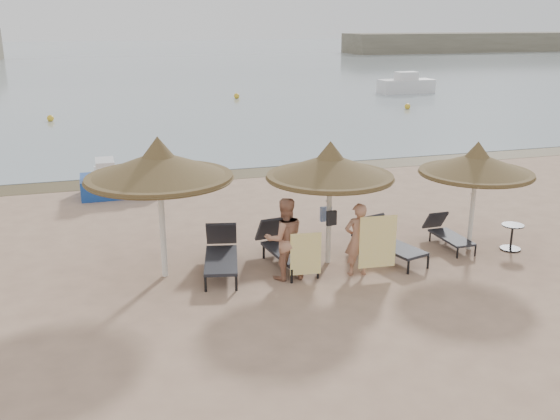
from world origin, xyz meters
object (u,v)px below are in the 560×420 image
Objects in this scene: lounger_near_left at (284,246)px; lounger_far_right at (447,232)px; person_left at (285,232)px; pedal_boat at (120,181)px; palapa_center at (330,167)px; palapa_right at (477,164)px; palapa_left at (159,166)px; lounger_near_right at (386,240)px; lounger_far_left at (221,252)px; side_table at (511,238)px; person_right at (358,234)px.

lounger_near_left is 4.14m from lounger_far_right.
person_left reaches higher than pedal_boat.
palapa_center is at bearing -21.90° from lounger_near_left.
lounger_near_left is at bearing 164.95° from palapa_center.
lounger_near_left is (-4.52, 0.44, -1.67)m from palapa_right.
palapa_left reaches higher than person_left.
palapa_left is 1.09× the size of palapa_center.
lounger_near_left is 1.02× the size of lounger_near_right.
palapa_center is 2.07m from lounger_near_left.
lounger_far_left reaches higher than lounger_near_left.
person_left is at bearing -21.79° from lounger_far_left.
pedal_boat is at bearing 136.15° from palapa_right.
pedal_boat is (-7.72, 7.42, -1.66)m from palapa_right.
side_table is at bearing -24.13° from lounger_near_right.
side_table is at bearing -178.07° from person_left.
palapa_left is at bearing 175.47° from palapa_center.
palapa_right is 1.42× the size of person_right.
person_right is at bearing -46.62° from lounger_near_left.
person_left reaches higher than lounger_far_right.
palapa_left is 5.44m from lounger_near_right.
lounger_near_right is 2.74m from person_left.
palapa_left is at bearing 174.40° from side_table.
palapa_right is 2.04m from side_table.
lounger_near_left is (2.66, -0.03, -2.00)m from palapa_left.
palapa_left reaches higher than side_table.
side_table is 5.73m from person_left.
person_left is at bearing -175.34° from palapa_right.
person_right reaches higher than lounger_near_right.
palapa_center is at bearing -176.99° from lounger_far_right.
palapa_right is 4.89m from person_left.
palapa_right is 10.83m from pedal_boat.
side_table is 4.20m from person_right.
side_table is (6.88, -0.75, -0.12)m from lounger_far_left.
palapa_right is (3.55, -0.18, -0.14)m from palapa_center.
palapa_center is 1.51× the size of person_right.
lounger_near_left is 1.03× the size of person_left.
person_right is at bearing -160.56° from lounger_far_right.
palapa_left is 1.49× the size of person_left.
palapa_center reaches higher than lounger_near_right.
palapa_right is at bearing 8.36° from lounger_far_left.
side_table is (3.07, -0.46, -0.10)m from lounger_near_right.
palapa_center is 8.54m from pedal_boat.
palapa_left is 1.42× the size of lounger_far_left.
palapa_right is 1.25× the size of lounger_near_left.
palapa_left is at bearing 178.47° from lounger_far_right.
lounger_far_right is 0.86× the size of person_right.
lounger_far_right is (5.57, -0.03, -0.09)m from lounger_far_left.
palapa_left is 1.25× the size of pedal_boat.
palapa_center is at bearing 177.12° from palapa_right.
palapa_left reaches higher than lounger_far_left.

